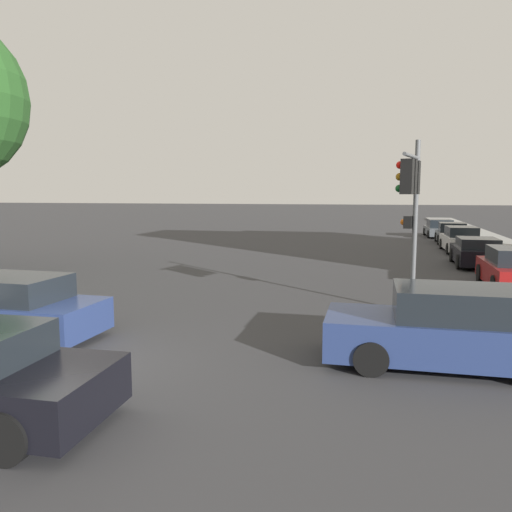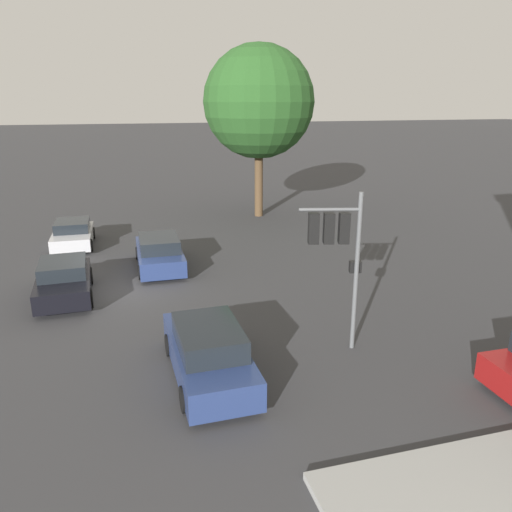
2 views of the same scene
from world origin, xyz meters
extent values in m
plane|color=#333335|center=(0.00, 0.00, 0.00)|extent=(300.00, 300.00, 0.00)
cylinder|color=#4C3823|center=(-11.56, 9.22, 2.32)|extent=(0.53, 0.53, 4.63)
sphere|color=#234C1E|center=(-11.56, 9.22, 7.24)|extent=(6.96, 6.96, 6.96)
cylinder|color=#515456|center=(6.97, 6.96, 2.44)|extent=(0.14, 0.14, 4.89)
cylinder|color=#515456|center=(6.76, 6.10, 4.39)|extent=(0.52, 1.74, 0.10)
cube|color=black|center=(6.86, 6.53, 3.84)|extent=(0.36, 0.36, 0.90)
sphere|color=red|center=(6.68, 6.58, 4.14)|extent=(0.20, 0.20, 0.20)
sphere|color=#99660F|center=(6.68, 6.58, 3.84)|extent=(0.20, 0.20, 0.20)
sphere|color=#0F511E|center=(6.68, 6.58, 3.54)|extent=(0.20, 0.20, 0.20)
cube|color=black|center=(6.76, 6.10, 3.84)|extent=(0.36, 0.36, 0.90)
sphere|color=#590F0F|center=(6.57, 6.15, 4.14)|extent=(0.20, 0.20, 0.20)
sphere|color=#99660F|center=(6.57, 6.15, 3.84)|extent=(0.20, 0.20, 0.20)
sphere|color=#0F511E|center=(6.57, 6.15, 3.54)|extent=(0.20, 0.20, 0.20)
cube|color=black|center=(6.65, 5.67, 3.84)|extent=(0.36, 0.36, 0.90)
sphere|color=red|center=(6.47, 5.72, 4.14)|extent=(0.20, 0.20, 0.20)
sphere|color=#99660F|center=(6.47, 5.72, 3.84)|extent=(0.20, 0.20, 0.20)
sphere|color=#0F511E|center=(6.47, 5.72, 3.54)|extent=(0.20, 0.20, 0.20)
cube|color=black|center=(6.80, 7.00, 2.60)|extent=(0.30, 0.39, 0.35)
sphere|color=orange|center=(6.66, 7.04, 2.60)|extent=(0.18, 0.18, 0.18)
cube|color=black|center=(0.23, -1.97, 0.56)|extent=(4.23, 2.09, 0.73)
cube|color=black|center=(0.06, -1.97, 1.19)|extent=(2.22, 1.79, 0.52)
cylinder|color=black|center=(1.49, -1.01, 0.36)|extent=(0.72, 0.24, 0.72)
cylinder|color=black|center=(1.55, -2.84, 0.36)|extent=(0.72, 0.24, 0.72)
cylinder|color=black|center=(-1.10, -1.09, 0.36)|extent=(0.72, 0.24, 0.72)
cylinder|color=black|center=(-1.03, -2.93, 0.36)|extent=(0.72, 0.24, 0.72)
cube|color=navy|center=(-2.54, 1.92, 0.54)|extent=(4.63, 1.99, 0.75)
cube|color=black|center=(-2.36, 1.92, 1.20)|extent=(2.42, 1.73, 0.57)
cylinder|color=black|center=(-3.98, 1.02, 0.31)|extent=(0.62, 0.23, 0.62)
cylinder|color=black|center=(-3.96, 2.85, 0.31)|extent=(0.62, 0.23, 0.62)
cylinder|color=black|center=(-1.12, 0.99, 0.31)|extent=(0.62, 0.23, 0.62)
cylinder|color=black|center=(-1.10, 2.82, 0.31)|extent=(0.62, 0.23, 0.62)
cube|color=#B7B7BC|center=(-7.30, -2.14, 0.50)|extent=(4.05, 1.97, 0.65)
cube|color=black|center=(-7.46, -2.13, 1.07)|extent=(2.12, 1.71, 0.50)
cylinder|color=black|center=(-6.04, -1.25, 0.32)|extent=(0.63, 0.23, 0.63)
cylinder|color=black|center=(-6.06, -3.06, 0.32)|extent=(0.63, 0.23, 0.63)
cylinder|color=black|center=(-8.53, -1.22, 0.32)|extent=(0.63, 0.23, 0.63)
cylinder|color=black|center=(-8.56, -3.02, 0.32)|extent=(0.63, 0.23, 0.63)
cube|color=navy|center=(7.40, 2.36, 0.58)|extent=(4.80, 1.98, 0.79)
cube|color=black|center=(7.59, 2.37, 1.29)|extent=(2.51, 1.71, 0.62)
cylinder|color=black|center=(5.94, 1.45, 0.33)|extent=(0.67, 0.23, 0.67)
cylinder|color=black|center=(5.90, 3.22, 0.33)|extent=(0.67, 0.23, 0.67)
cylinder|color=black|center=(8.89, 1.51, 0.33)|extent=(0.67, 0.23, 0.67)
cylinder|color=black|center=(8.86, 3.28, 0.33)|extent=(0.67, 0.23, 0.67)
cylinder|color=black|center=(9.81, 10.06, 0.35)|extent=(0.22, 0.69, 0.69)
camera|label=1|loc=(6.05, -7.82, 3.41)|focal=35.00mm
camera|label=2|loc=(19.62, 0.33, 7.38)|focal=35.00mm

